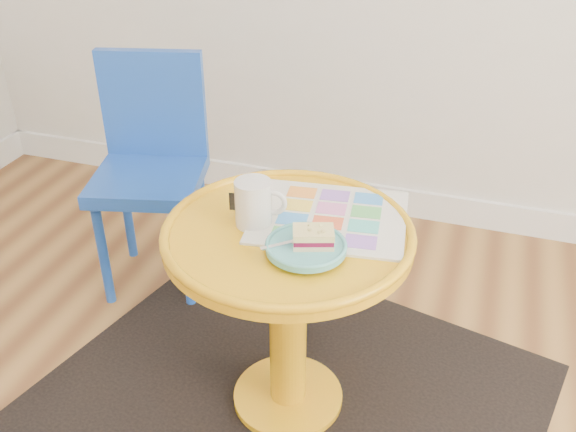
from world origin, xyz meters
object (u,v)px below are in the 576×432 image
(newspaper, at_px, (329,217))
(plate, at_px, (306,247))
(mug, at_px, (254,202))
(side_table, at_px, (288,284))
(chair, at_px, (151,157))

(newspaper, xyz_separation_m, plate, (-0.01, -0.17, 0.02))
(mug, bearing_deg, newspaper, 17.52)
(side_table, distance_m, newspaper, 0.20)
(side_table, bearing_deg, mug, 177.95)
(chair, height_order, mug, chair)
(chair, distance_m, mug, 0.73)
(chair, xyz_separation_m, newspaper, (0.71, -0.38, 0.12))
(mug, relative_size, plate, 0.69)
(chair, bearing_deg, newspaper, -42.35)
(side_table, height_order, mug, mug)
(side_table, distance_m, mug, 0.24)
(mug, bearing_deg, side_table, -11.33)
(newspaper, xyz_separation_m, mug, (-0.16, -0.08, 0.06))
(side_table, height_order, chair, chair)
(newspaper, distance_m, plate, 0.17)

